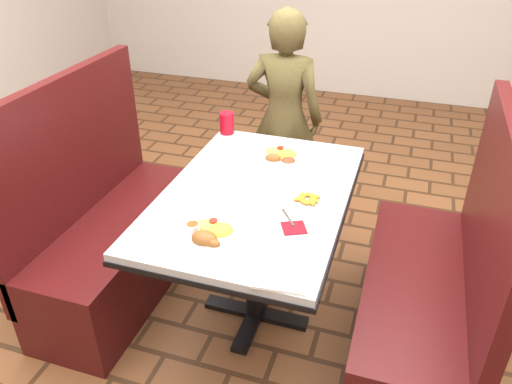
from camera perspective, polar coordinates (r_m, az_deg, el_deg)
dining_table at (r=2.28m, az=0.00°, el=-2.07°), size 0.81×1.21×0.75m
booth_bench_left at (r=2.77m, az=-15.95°, el=-4.82°), size 0.47×1.20×1.17m
booth_bench_right at (r=2.41m, az=18.79°, el=-11.70°), size 0.47×1.20×1.17m
diner_person at (r=3.18m, az=3.21°, el=8.39°), size 0.50×0.33×1.35m
near_dinner_plate at (r=1.94m, az=-5.27°, el=-4.50°), size 0.24×0.24×0.07m
far_dinner_plate at (r=2.51m, az=2.84°, el=4.29°), size 0.24×0.24×0.06m
plantain_plate at (r=2.16m, az=5.96°, el=-0.94°), size 0.18×0.18×0.03m
maroon_napkin at (r=2.00m, az=4.35°, el=-4.11°), size 0.13×0.13×0.00m
spoon_utensil at (r=2.05m, az=3.66°, el=-2.90°), size 0.08×0.11×0.00m
red_tumbler at (r=2.78m, az=-3.36°, el=7.87°), size 0.08×0.08×0.12m
paper_napkin at (r=1.75m, az=2.96°, el=-9.75°), size 0.20×0.16×0.01m
knife_utensil at (r=1.92m, az=-4.50°, el=-5.35°), size 0.06×0.18×0.00m
fork_utensil at (r=1.95m, az=-6.73°, el=-5.05°), size 0.01×0.13×0.00m
lettuce_shreds at (r=2.27m, az=1.43°, el=0.60°), size 0.28×0.32×0.00m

